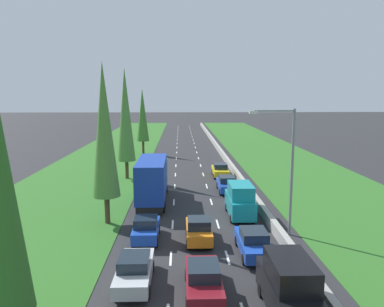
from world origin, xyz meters
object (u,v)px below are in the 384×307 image
blue_sedan_right_lane_fifth (227,184)px  teal_van_right_lane (240,200)px  blue_hatchback_left_lane (146,229)px  yellow_sedan_right_lane (220,170)px  poplar_tree_second (104,131)px  silver_sedan_left_lane (135,270)px  black_van_right_lane (289,286)px  blue_sedan_right_lane (253,242)px  poplar_tree_fourth (143,115)px  street_light_mast (287,163)px  poplar_tree_third (125,115)px  maroon_sedan_centre_lane (203,279)px  orange_hatchback_centre_lane (199,230)px  blue_box_truck_left_lane (153,179)px

blue_sedan_right_lane_fifth → teal_van_right_lane: bearing=-89.4°
blue_hatchback_left_lane → teal_van_right_lane: (7.24, 4.73, 0.56)m
yellow_sedan_right_lane → poplar_tree_second: bearing=-122.9°
silver_sedan_left_lane → black_van_right_lane: bearing=-22.4°
blue_sedan_right_lane → poplar_tree_fourth: bearing=105.0°
teal_van_right_lane → silver_sedan_left_lane: bearing=-124.2°
yellow_sedan_right_lane → street_light_mast: 19.82m
blue_sedan_right_lane_fifth → poplar_tree_third: 14.51m
black_van_right_lane → maroon_sedan_centre_lane: size_ratio=1.09×
blue_hatchback_left_lane → orange_hatchback_centre_lane: same height
yellow_sedan_right_lane → poplar_tree_fourth: bearing=121.8°
black_van_right_lane → maroon_sedan_centre_lane: (-3.72, 1.89, -0.59)m
silver_sedan_left_lane → orange_hatchback_centre_lane: 6.72m
black_van_right_lane → yellow_sedan_right_lane: (0.03, 28.86, -0.59)m
maroon_sedan_centre_lane → poplar_tree_second: 14.18m
black_van_right_lane → teal_van_right_lane: 13.75m
blue_sedan_right_lane_fifth → poplar_tree_fourth: (-11.03, 25.09, 5.71)m
blue_hatchback_left_lane → blue_sedan_right_lane_fifth: (7.16, 12.71, -0.02)m
blue_sedan_right_lane → poplar_tree_fourth: size_ratio=0.41×
poplar_tree_second → street_light_mast: bearing=-12.1°
blue_sedan_right_lane_fifth → orange_hatchback_centre_lane: bearing=-105.2°
blue_box_truck_left_lane → silver_sedan_left_lane: bearing=-89.5°
blue_hatchback_left_lane → yellow_sedan_right_lane: bearing=69.9°
yellow_sedan_right_lane → silver_sedan_left_lane: bearing=-105.8°
blue_sedan_right_lane_fifth → blue_box_truck_left_lane: size_ratio=0.48×
orange_hatchback_centre_lane → poplar_tree_second: 10.21m
black_van_right_lane → maroon_sedan_centre_lane: 4.22m
silver_sedan_left_lane → blue_hatchback_left_lane: (0.07, 6.03, 0.02)m
blue_sedan_right_lane → blue_sedan_right_lane_fifth: same height
blue_box_truck_left_lane → poplar_tree_fourth: 29.24m
maroon_sedan_centre_lane → blue_box_truck_left_lane: size_ratio=0.48×
blue_sedan_right_lane_fifth → poplar_tree_second: poplar_tree_second is taller
poplar_tree_second → street_light_mast: size_ratio=1.38×
blue_sedan_right_lane → blue_sedan_right_lane_fifth: (0.25, 15.27, 0.00)m
maroon_sedan_centre_lane → poplar_tree_third: (-7.48, 26.21, 6.76)m
silver_sedan_left_lane → poplar_tree_second: (-3.26, 9.53, 6.44)m
yellow_sedan_right_lane → orange_hatchback_centre_lane: bearing=-100.2°
teal_van_right_lane → orange_hatchback_centre_lane: size_ratio=1.26×
poplar_tree_third → street_light_mast: size_ratio=1.45×
yellow_sedan_right_lane → poplar_tree_third: poplar_tree_third is taller
maroon_sedan_centre_lane → teal_van_right_lane: size_ratio=0.92×
poplar_tree_second → poplar_tree_fourth: 34.31m
black_van_right_lane → yellow_sedan_right_lane: size_ratio=1.09×
blue_sedan_right_lane → street_light_mast: bearing=48.2°
blue_sedan_right_lane → poplar_tree_third: poplar_tree_third is taller
poplar_tree_second → blue_sedan_right_lane: bearing=-30.6°
teal_van_right_lane → poplar_tree_fourth: 35.26m
blue_box_truck_left_lane → street_light_mast: (10.00, -8.44, 3.05)m
maroon_sedan_centre_lane → blue_sedan_right_lane_fifth: 20.18m
blue_sedan_right_lane → black_van_right_lane: bearing=-87.3°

